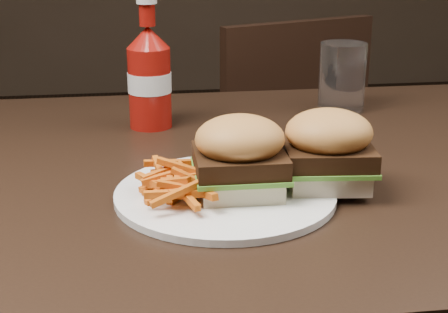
{
  "coord_description": "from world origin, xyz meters",
  "views": [
    {
      "loc": [
        -0.13,
        -0.88,
        1.07
      ],
      "look_at": [
        -0.02,
        -0.12,
        0.8
      ],
      "focal_mm": 55.0,
      "sensor_mm": 36.0,
      "label": 1
    }
  ],
  "objects": [
    {
      "name": "fries_pile",
      "position": [
        -0.07,
        -0.13,
        0.78
      ],
      "size": [
        0.11,
        0.11,
        0.04
      ],
      "primitive_type": null,
      "rotation": [
        0.0,
        0.0,
        -0.07
      ],
      "color": "#BF481A",
      "rests_on": "plate"
    },
    {
      "name": "ketchup_bottle",
      "position": [
        -0.1,
        0.19,
        0.81
      ],
      "size": [
        0.08,
        0.08,
        0.14
      ],
      "primitive_type": "cylinder",
      "rotation": [
        0.0,
        0.0,
        -0.2
      ],
      "color": "maroon",
      "rests_on": "dining_table"
    },
    {
      "name": "sandwich_half_a",
      "position": [
        -0.01,
        -0.13,
        0.77
      ],
      "size": [
        0.1,
        0.09,
        0.02
      ],
      "primitive_type": "cube",
      "rotation": [
        0.0,
        0.0,
        -0.01
      ],
      "color": "beige",
      "rests_on": "plate"
    },
    {
      "name": "sandwich_half_b",
      "position": [
        0.1,
        -0.12,
        0.77
      ],
      "size": [
        0.1,
        0.1,
        0.02
      ],
      "primitive_type": "cube",
      "rotation": [
        0.0,
        0.0,
        -0.1
      ],
      "color": "beige",
      "rests_on": "plate"
    },
    {
      "name": "dining_table",
      "position": [
        0.0,
        0.0,
        0.73
      ],
      "size": [
        1.2,
        0.8,
        0.04
      ],
      "primitive_type": "cube",
      "color": "black",
      "rests_on": "ground"
    },
    {
      "name": "chair_far",
      "position": [
        0.18,
        0.74,
        0.43
      ],
      "size": [
        0.51,
        0.51,
        0.04
      ],
      "primitive_type": "cube",
      "rotation": [
        0.0,
        0.0,
        3.5
      ],
      "color": "black",
      "rests_on": "ground"
    },
    {
      "name": "plate",
      "position": [
        -0.02,
        -0.13,
        0.76
      ],
      "size": [
        0.27,
        0.27,
        0.01
      ],
      "primitive_type": "cylinder",
      "color": "white",
      "rests_on": "dining_table"
    },
    {
      "name": "tumbler",
      "position": [
        0.23,
        0.24,
        0.81
      ],
      "size": [
        0.1,
        0.1,
        0.13
      ],
      "primitive_type": "cylinder",
      "rotation": [
        0.0,
        0.0,
        -0.35
      ],
      "color": "white",
      "rests_on": "dining_table"
    }
  ]
}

